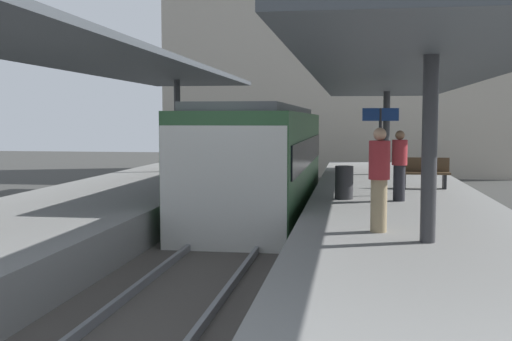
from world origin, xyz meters
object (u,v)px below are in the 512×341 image
passenger_mid_platform (379,178)px  commuter_train (262,160)px  platform_sign (380,131)px  litter_bin (344,182)px  passenger_near_bench (399,165)px  platform_bench (424,172)px

passenger_mid_platform → commuter_train: bearing=112.5°
platform_sign → passenger_mid_platform: size_ratio=1.24×
passenger_mid_platform → litter_bin: bearing=98.2°
passenger_near_bench → passenger_mid_platform: bearing=-98.6°
platform_sign → litter_bin: size_ratio=2.76×
commuter_train → passenger_mid_platform: size_ratio=6.46×
platform_bench → passenger_near_bench: 3.10m
passenger_mid_platform → platform_bench: bearing=78.0°
commuter_train → passenger_near_bench: 4.88m
litter_bin → passenger_mid_platform: (0.64, -4.47, 0.53)m
passenger_near_bench → passenger_mid_platform: passenger_mid_platform is taller
litter_bin → commuter_train: bearing=129.4°
platform_bench → platform_sign: 2.62m
platform_bench → platform_sign: bearing=-123.7°
commuter_train → passenger_mid_platform: (3.08, -7.43, 0.20)m
commuter_train → litter_bin: size_ratio=14.39×
commuter_train → platform_sign: 4.05m
platform_sign → passenger_near_bench: bearing=-67.3°
commuter_train → platform_sign: size_ratio=5.21×
litter_bin → passenger_mid_platform: 4.55m
platform_bench → passenger_near_bench: passenger_near_bench is taller
passenger_near_bench → passenger_mid_platform: size_ratio=0.94×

